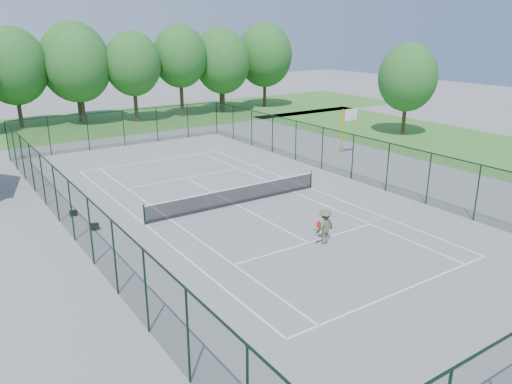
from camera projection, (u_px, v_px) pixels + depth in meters
The scene contains 12 objects.
ground at pixel (236, 205), 28.39m from camera, with size 140.00×140.00×0.00m, color gray.
grass_far at pixel (85, 124), 52.01m from camera, with size 80.00×16.00×0.01m, color #438230.
grass_side at pixel (442, 141), 44.28m from camera, with size 14.00×40.00×0.01m, color #438230.
court_lines at pixel (236, 204), 28.39m from camera, with size 11.05×23.85×0.01m.
tennis_net at pixel (236, 195), 28.21m from camera, with size 11.08×0.08×1.10m.
fence_enclosure at pixel (236, 178), 27.90m from camera, with size 18.05×36.05×3.02m.
tree_line_far at pixel (78, 65), 50.13m from camera, with size 39.40×6.40×9.70m.
basketball_goal at pixel (347, 122), 38.89m from camera, with size 1.20×1.43×3.65m.
tree_side at pixel (408, 77), 45.22m from camera, with size 5.30×5.30×8.39m.
sports_bag_a at pixel (95, 226), 24.82m from camera, with size 0.41×0.25×0.33m, color black.
sports_bag_b at pixel (74, 213), 26.66m from camera, with size 0.38×0.23×0.30m, color black.
tennis_player at pixel (325, 226), 23.06m from camera, with size 2.02×0.81×1.68m.
Camera 1 is at (-14.02, -22.79, 9.58)m, focal length 35.00 mm.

